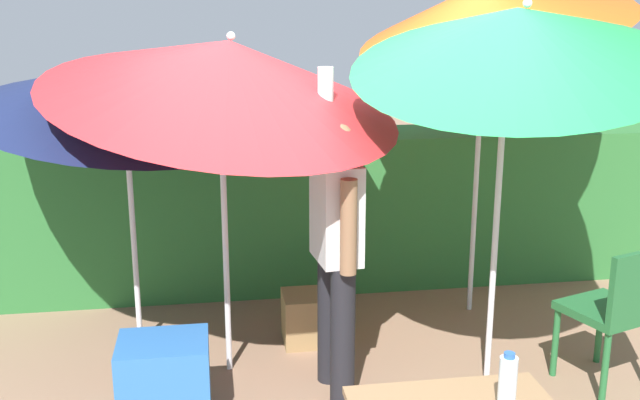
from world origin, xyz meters
TOP-DOWN VIEW (x-y plane):
  - ground_plane at (0.00, 0.00)m, footprint 24.00×24.00m
  - hedge_row at (0.00, 1.84)m, footprint 8.00×0.70m
  - umbrella_rainbow at (1.28, 1.03)m, footprint 1.95×1.89m
  - umbrella_orange at (-0.53, 0.42)m, footprint 2.16×2.11m
  - umbrella_yellow at (-1.12, 0.84)m, footprint 1.98×1.96m
  - umbrella_navy at (1.01, -0.03)m, footprint 1.90×1.84m
  - person_vendor at (0.05, 0.03)m, footprint 0.26×0.56m
  - chair_plastic at (1.68, -0.17)m, footprint 0.56×0.56m
  - cooler_box at (-0.92, -0.15)m, footprint 0.49×0.40m
  - crate_cardboard at (0.04, 0.71)m, footprint 0.45×0.33m
  - bottle_water at (0.45, -1.48)m, footprint 0.07×0.07m

SIDE VIEW (x-z plane):
  - ground_plane at x=0.00m, z-range 0.00..0.00m
  - crate_cardboard at x=0.04m, z-range 0.00..0.34m
  - cooler_box at x=-0.92m, z-range 0.00..0.47m
  - chair_plastic at x=1.68m, z-range 0.07..0.96m
  - hedge_row at x=0.00m, z-range 0.00..1.23m
  - bottle_water at x=0.45m, z-range 0.71..0.95m
  - person_vendor at x=0.05m, z-range -0.01..1.87m
  - umbrella_yellow at x=-1.12m, z-range 0.65..2.77m
  - umbrella_orange at x=-0.53m, z-range 0.66..3.03m
  - umbrella_navy at x=1.01m, z-range 0.77..3.32m
  - umbrella_rainbow at x=1.28m, z-range 0.85..3.57m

